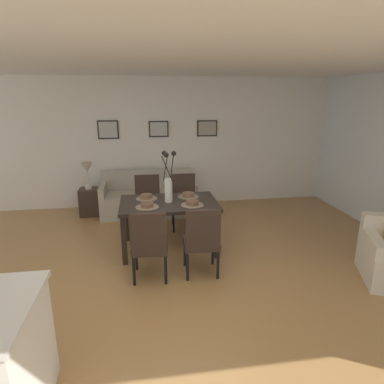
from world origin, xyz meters
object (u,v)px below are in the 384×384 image
Objects in this scene: dining_chair_near_right at (148,200)px; sofa at (149,198)px; dining_chair_near_left at (149,242)px; framed_picture_left at (108,130)px; framed_picture_right at (207,128)px; table_lamp at (87,170)px; bowl_near_left at (147,204)px; framed_picture_center at (159,129)px; bowl_near_right at (146,196)px; dining_chair_far_right at (184,198)px; bowl_far_left at (192,202)px; dining_table at (169,208)px; bowl_far_right at (188,194)px; centerpiece_vase at (168,183)px; side_table at (90,202)px; dining_chair_far_left at (202,238)px.

dining_chair_near_right is 0.51× the size of sofa.
dining_chair_near_left is 2.29× the size of framed_picture_left.
framed_picture_left is 0.96× the size of framed_picture_right.
table_lamp is 0.93m from framed_picture_left.
framed_picture_center is (0.32, 2.41, 0.81)m from bowl_near_left.
framed_picture_center reaches higher than bowl_near_right.
dining_chair_far_right reaches higher than bowl_far_left.
bowl_far_right reaches higher than dining_table.
framed_picture_left is (-0.68, 3.05, 1.07)m from dining_chair_near_left.
framed_picture_center is (-0.32, 2.41, 0.81)m from bowl_far_left.
dining_chair_near_left is 5.41× the size of bowl_far_left.
bowl_far_left is 1.00× the size of bowl_far_right.
centerpiece_vase is at bearing -110.60° from dining_chair_far_right.
bowl_far_left is (0.63, -0.41, 0.00)m from bowl_near_right.
centerpiece_vase is at bearing 146.79° from bowl_far_left.
bowl_near_left is 0.63m from bowl_far_left.
centerpiece_vase is at bearing -147.13° from bowl_far_right.
bowl_near_left is at bearing 180.00° from bowl_far_left.
centerpiece_vase is at bearing -89.98° from framed_picture_center.
bowl_far_left is at bearing -32.97° from bowl_near_right.
bowl_far_right reaches higher than side_table.
dining_chair_near_left is 0.94m from bowl_far_left.
bowl_near_left is at bearing -60.98° from side_table.
dining_chair_near_right is 1.41m from side_table.
framed_picture_center is (0.32, 2.00, 0.81)m from bowl_near_right.
bowl_near_left is at bearing -97.46° from framed_picture_center.
side_table is at bearing -161.21° from framed_picture_center.
dining_table is 2.75× the size of table_lamp.
centerpiece_vase is at bearing 111.81° from dining_chair_far_left.
sofa is (-0.26, 1.72, -0.74)m from centerpiece_vase.
dining_chair_far_left and dining_chair_far_right have the same top height.
bowl_near_left is 0.41× the size of framed_picture_right.
framed_picture_right is (1.25, 0.48, 1.31)m from sofa.
bowl_near_left and bowl_far_right have the same top height.
bowl_near_right is (-0.64, -0.67, 0.27)m from dining_chair_far_right.
bowl_far_right is at bearing -41.85° from table_lamp.
dining_chair_far_right is 1.93m from side_table.
bowl_near_left is at bearing 135.84° from dining_chair_far_left.
dining_table is 8.24× the size of bowl_near_right.
side_table is at bearing 153.38° from dining_chair_far_right.
dining_chair_far_right is (-0.01, 1.71, 0.00)m from dining_chair_far_left.
dining_chair_far_right reaches higher than sofa.
table_lamp is 1.22× the size of framed_picture_right.
bowl_near_left is at bearing -60.98° from table_lamp.
framed_picture_center reaches higher than dining_chair_near_right.
bowl_far_left is 2.07m from sofa.
dining_chair_far_left reaches higher than bowl_far_left.
dining_chair_far_right is at bearing 46.01° from bowl_near_right.
bowl_far_left is at bearing 0.00° from bowl_near_left.
side_table is (-1.39, 1.73, -0.39)m from dining_table.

